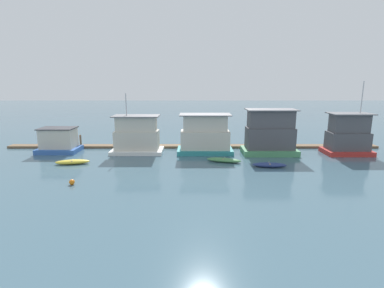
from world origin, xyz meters
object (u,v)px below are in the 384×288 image
object	(u,v)px
mooring_post_far_left	(80,142)
buoy_orange	(71,182)
dinghy_yellow	(72,162)
dinghy_green	(223,160)
houseboat_blue	(58,141)
houseboat_white	(136,136)
houseboat_red	(347,136)
houseboat_green	(269,134)
dinghy_navy	(268,165)
houseboat_teal	(204,136)

from	to	relation	value
mooring_post_far_left	buoy_orange	world-z (taller)	mooring_post_far_left
dinghy_yellow	dinghy_green	world-z (taller)	dinghy_yellow
houseboat_blue	houseboat_white	size ratio (longest dim) A/B	0.67
houseboat_blue	dinghy_yellow	distance (m)	7.05
houseboat_white	houseboat_red	distance (m)	26.67
houseboat_green	buoy_orange	xyz separation A→B (m)	(-20.56, -11.45, -2.31)
dinghy_green	houseboat_white	bearing A→B (deg)	156.78
dinghy_green	houseboat_blue	bearing A→B (deg)	166.78
houseboat_green	dinghy_green	distance (m)	7.63
houseboat_green	dinghy_yellow	size ratio (longest dim) A/B	1.78
dinghy_green	houseboat_green	bearing A→B (deg)	32.52
houseboat_white	dinghy_yellow	bearing A→B (deg)	-139.30
dinghy_yellow	dinghy_green	bearing A→B (deg)	2.75
houseboat_green	dinghy_navy	world-z (taller)	houseboat_green
mooring_post_far_left	buoy_orange	distance (m)	14.90
dinghy_green	dinghy_navy	world-z (taller)	dinghy_navy
dinghy_yellow	houseboat_white	bearing A→B (deg)	40.70
dinghy_navy	mooring_post_far_left	bearing A→B (deg)	159.51
dinghy_navy	buoy_orange	bearing A→B (deg)	-164.02
houseboat_white	houseboat_blue	bearing A→B (deg)	178.18
houseboat_teal	mooring_post_far_left	distance (m)	16.97
houseboat_blue	buoy_orange	bearing A→B (deg)	-62.42
houseboat_blue	dinghy_green	world-z (taller)	houseboat_blue
houseboat_green	houseboat_white	bearing A→B (deg)	177.68
houseboat_teal	mooring_post_far_left	bearing A→B (deg)	172.37
houseboat_white	buoy_orange	bearing A→B (deg)	-107.04
houseboat_teal	dinghy_yellow	size ratio (longest dim) A/B	1.84
houseboat_red	dinghy_green	size ratio (longest dim) A/B	2.20
houseboat_white	houseboat_green	xyz separation A→B (m)	(16.84, -0.68, 0.42)
houseboat_teal	dinghy_green	world-z (taller)	houseboat_teal
houseboat_teal	dinghy_navy	distance (m)	9.52
houseboat_red	dinghy_green	world-z (taller)	houseboat_red
houseboat_teal	mooring_post_far_left	size ratio (longest dim) A/B	3.61
houseboat_blue	dinghy_navy	distance (m)	26.57
houseboat_teal	houseboat_blue	bearing A→B (deg)	178.59
houseboat_red	dinghy_yellow	bearing A→B (deg)	-171.87
dinghy_yellow	buoy_orange	world-z (taller)	dinghy_yellow
houseboat_teal	mooring_post_far_left	xyz separation A→B (m)	(-16.78, 2.25, -1.22)
dinghy_green	houseboat_teal	bearing A→B (deg)	114.09
houseboat_green	mooring_post_far_left	bearing A→B (deg)	173.62
dinghy_navy	dinghy_yellow	bearing A→B (deg)	176.70
houseboat_red	dinghy_yellow	xyz separation A→B (m)	(-32.94, -4.70, -2.05)
houseboat_teal	houseboat_red	world-z (taller)	houseboat_red
houseboat_teal	dinghy_navy	bearing A→B (deg)	-44.32
dinghy_yellow	mooring_post_far_left	size ratio (longest dim) A/B	1.96
mooring_post_far_left	houseboat_red	bearing A→B (deg)	-4.62
houseboat_blue	houseboat_teal	xyz separation A→B (m)	(18.93, -0.47, 0.73)
dinghy_yellow	dinghy_green	xyz separation A→B (m)	(16.99, 0.81, -0.01)
houseboat_blue	buoy_orange	world-z (taller)	houseboat_blue
dinghy_navy	mooring_post_far_left	distance (m)	25.04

